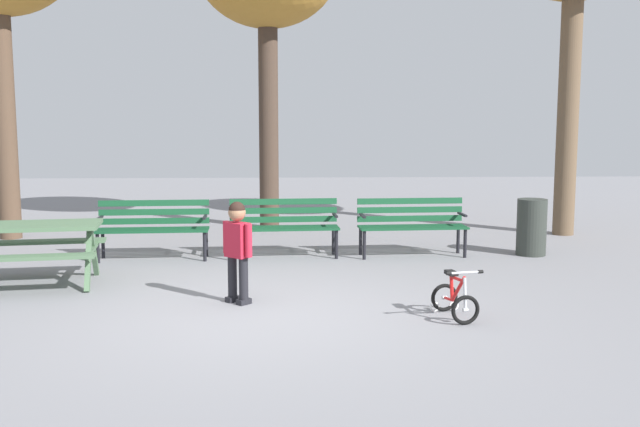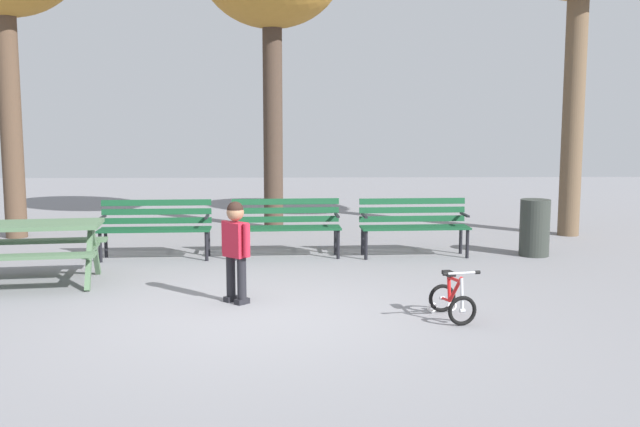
{
  "view_description": "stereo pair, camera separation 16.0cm",
  "coord_description": "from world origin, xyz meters",
  "px_view_note": "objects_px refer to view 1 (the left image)",
  "views": [
    {
      "loc": [
        0.32,
        -7.33,
        2.02
      ],
      "look_at": [
        0.7,
        1.66,
        0.85
      ],
      "focal_mm": 40.57,
      "sensor_mm": 36.0,
      "label": 1
    },
    {
      "loc": [
        0.48,
        -7.34,
        2.02
      ],
      "look_at": [
        0.7,
        1.66,
        0.85
      ],
      "focal_mm": 40.57,
      "sensor_mm": 36.0,
      "label": 2
    }
  ],
  "objects_px": {
    "park_bench_far_left": "(153,224)",
    "kids_bicycle": "(454,299)",
    "trash_bin": "(532,227)",
    "park_bench_left": "(284,223)",
    "park_bench_right": "(412,222)",
    "child_standing": "(237,243)",
    "picnic_table": "(23,238)"
  },
  "relations": [
    {
      "from": "park_bench_left",
      "to": "trash_bin",
      "type": "bearing_deg",
      "value": -0.37
    },
    {
      "from": "picnic_table",
      "to": "kids_bicycle",
      "type": "bearing_deg",
      "value": -18.49
    },
    {
      "from": "kids_bicycle",
      "to": "trash_bin",
      "type": "xyz_separation_m",
      "value": [
        1.94,
        3.4,
        0.22
      ]
    },
    {
      "from": "picnic_table",
      "to": "trash_bin",
      "type": "bearing_deg",
      "value": 14.34
    },
    {
      "from": "picnic_table",
      "to": "child_standing",
      "type": "xyz_separation_m",
      "value": [
        2.66,
        -0.95,
        0.08
      ]
    },
    {
      "from": "park_bench_left",
      "to": "child_standing",
      "type": "xyz_separation_m",
      "value": [
        -0.49,
        -2.73,
        0.16
      ]
    },
    {
      "from": "park_bench_left",
      "to": "child_standing",
      "type": "height_order",
      "value": "child_standing"
    },
    {
      "from": "kids_bicycle",
      "to": "trash_bin",
      "type": "relative_size",
      "value": 0.72
    },
    {
      "from": "picnic_table",
      "to": "child_standing",
      "type": "bearing_deg",
      "value": -19.63
    },
    {
      "from": "park_bench_far_left",
      "to": "trash_bin",
      "type": "xyz_separation_m",
      "value": [
        5.61,
        0.08,
        -0.09
      ]
    },
    {
      "from": "trash_bin",
      "to": "park_bench_far_left",
      "type": "bearing_deg",
      "value": -179.22
    },
    {
      "from": "picnic_table",
      "to": "trash_bin",
      "type": "relative_size",
      "value": 2.33
    },
    {
      "from": "park_bench_far_left",
      "to": "child_standing",
      "type": "distance_m",
      "value": 2.99
    },
    {
      "from": "park_bench_right",
      "to": "trash_bin",
      "type": "height_order",
      "value": "park_bench_right"
    },
    {
      "from": "park_bench_left",
      "to": "park_bench_far_left",
      "type": "bearing_deg",
      "value": -176.97
    },
    {
      "from": "child_standing",
      "to": "park_bench_left",
      "type": "bearing_deg",
      "value": 79.82
    },
    {
      "from": "park_bench_far_left",
      "to": "park_bench_right",
      "type": "height_order",
      "value": "same"
    },
    {
      "from": "park_bench_right",
      "to": "kids_bicycle",
      "type": "height_order",
      "value": "park_bench_right"
    },
    {
      "from": "picnic_table",
      "to": "child_standing",
      "type": "relative_size",
      "value": 1.74
    },
    {
      "from": "park_bench_far_left",
      "to": "kids_bicycle",
      "type": "distance_m",
      "value": 4.96
    },
    {
      "from": "park_bench_right",
      "to": "park_bench_far_left",
      "type": "bearing_deg",
      "value": -178.3
    },
    {
      "from": "child_standing",
      "to": "trash_bin",
      "type": "height_order",
      "value": "child_standing"
    },
    {
      "from": "trash_bin",
      "to": "kids_bicycle",
      "type": "bearing_deg",
      "value": -119.66
    },
    {
      "from": "park_bench_right",
      "to": "kids_bicycle",
      "type": "distance_m",
      "value": 3.45
    },
    {
      "from": "park_bench_far_left",
      "to": "trash_bin",
      "type": "relative_size",
      "value": 1.92
    },
    {
      "from": "picnic_table",
      "to": "park_bench_left",
      "type": "height_order",
      "value": "park_bench_left"
    },
    {
      "from": "park_bench_left",
      "to": "park_bench_right",
      "type": "height_order",
      "value": "same"
    },
    {
      "from": "picnic_table",
      "to": "park_bench_right",
      "type": "distance_m",
      "value": 5.36
    },
    {
      "from": "picnic_table",
      "to": "park_bench_far_left",
      "type": "distance_m",
      "value": 2.1
    },
    {
      "from": "picnic_table",
      "to": "kids_bicycle",
      "type": "height_order",
      "value": "picnic_table"
    },
    {
      "from": "park_bench_right",
      "to": "kids_bicycle",
      "type": "xyz_separation_m",
      "value": [
        -0.13,
        -3.44,
        -0.31
      ]
    },
    {
      "from": "park_bench_left",
      "to": "kids_bicycle",
      "type": "relative_size",
      "value": 2.67
    }
  ]
}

